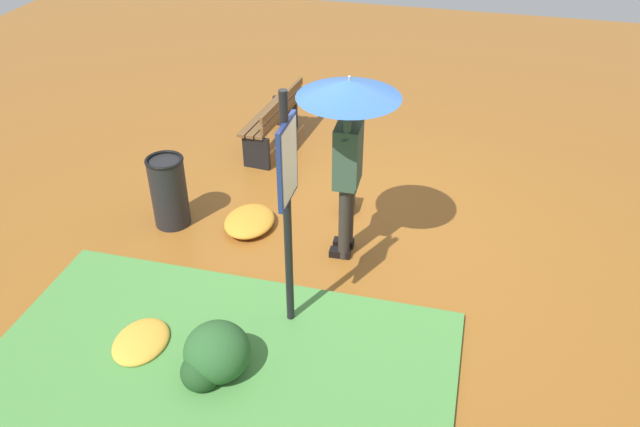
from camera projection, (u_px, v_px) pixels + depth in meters
name	position (u px, v px, depth m)	size (l,w,h in m)	color
ground_plane	(345.00, 238.00, 7.04)	(18.00, 18.00, 0.00)	brown
person_with_umbrella	(348.00, 123.00, 5.90)	(0.96, 0.96, 2.04)	#2D2823
info_sign_post	(287.00, 189.00, 5.14)	(0.44, 0.07, 2.30)	black
handbag	(347.00, 201.00, 7.42)	(0.30, 0.15, 0.37)	#4C3323
park_bench	(274.00, 119.00, 8.61)	(1.40, 0.49, 0.75)	black
trash_bin	(169.00, 191.00, 7.05)	(0.42, 0.42, 0.83)	black
shrub_cluster	(214.00, 356.00, 5.27)	(0.61, 0.56, 0.50)	#285628
leaf_pile_by_bench	(141.00, 342.00, 5.63)	(0.59, 0.48, 0.13)	gold
leaf_pile_far_path	(249.00, 221.00, 7.17)	(0.69, 0.55, 0.15)	#C68428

